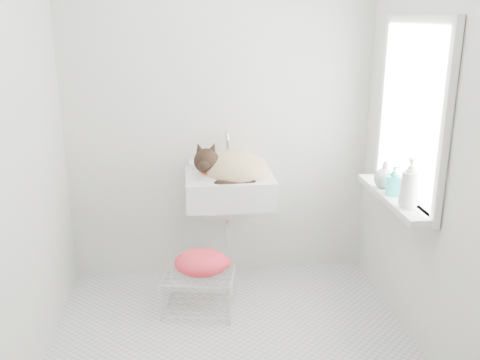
{
  "coord_description": "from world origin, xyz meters",
  "views": [
    {
      "loc": [
        -0.25,
        -2.74,
        1.9
      ],
      "look_at": [
        0.1,
        0.5,
        0.88
      ],
      "focal_mm": 39.62,
      "sensor_mm": 36.0,
      "label": 1
    }
  ],
  "objects": [
    {
      "name": "wire_rack",
      "position": [
        -0.19,
        0.4,
        0.15
      ],
      "size": [
        0.5,
        0.4,
        0.27
      ],
      "primitive_type": "cube",
      "rotation": [
        0.0,
        0.0,
        -0.2
      ],
      "color": "beige",
      "rests_on": "floor"
    },
    {
      "name": "faucet",
      "position": [
        0.05,
        0.92,
        0.99
      ],
      "size": [
        0.22,
        0.15,
        0.22
      ],
      "primitive_type": null,
      "color": "silver",
      "rests_on": "sink"
    },
    {
      "name": "window_glass",
      "position": [
        1.09,
        0.2,
        1.35
      ],
      "size": [
        0.01,
        0.8,
        1.0
      ],
      "primitive_type": "cube",
      "color": "white",
      "rests_on": "right_wall"
    },
    {
      "name": "cat",
      "position": [
        0.06,
        0.72,
        0.89
      ],
      "size": [
        0.54,
        0.47,
        0.31
      ],
      "rotation": [
        0.0,
        0.0,
        -0.19
      ],
      "color": "tan",
      "rests_on": "sink"
    },
    {
      "name": "right_wall",
      "position": [
        1.1,
        0.0,
        1.25
      ],
      "size": [
        0.02,
        2.0,
        2.5
      ],
      "primitive_type": "cube",
      "color": "silver",
      "rests_on": "ground"
    },
    {
      "name": "sink",
      "position": [
        0.05,
        0.74,
        0.85
      ],
      "size": [
        0.6,
        0.52,
        0.24
      ],
      "primitive_type": "cube",
      "color": "white",
      "rests_on": "back_wall"
    },
    {
      "name": "floor",
      "position": [
        0.0,
        0.0,
        0.0
      ],
      "size": [
        2.2,
        2.0,
        0.02
      ],
      "primitive_type": "cube",
      "color": "silver",
      "rests_on": "ground"
    },
    {
      "name": "left_wall",
      "position": [
        -1.1,
        0.0,
        1.25
      ],
      "size": [
        0.02,
        2.0,
        2.5
      ],
      "primitive_type": "cube",
      "color": "silver",
      "rests_on": "ground"
    },
    {
      "name": "window_frame",
      "position": [
        1.07,
        0.2,
        1.35
      ],
      "size": [
        0.04,
        0.9,
        1.1
      ],
      "primitive_type": "cube",
      "color": "white",
      "rests_on": "right_wall"
    },
    {
      "name": "towel",
      "position": [
        -0.17,
        0.42,
        0.3
      ],
      "size": [
        0.39,
        0.29,
        0.15
      ],
      "primitive_type": "ellipsoid",
      "rotation": [
        0.0,
        0.0,
        -0.11
      ],
      "color": "#E43F00",
      "rests_on": "wire_rack"
    },
    {
      "name": "bottle_a",
      "position": [
        1.0,
        -0.03,
        0.85
      ],
      "size": [
        0.1,
        0.1,
        0.25
      ],
      "primitive_type": "imported",
      "rotation": [
        0.0,
        0.0,
        3.08
      ],
      "color": "white",
      "rests_on": "windowsill"
    },
    {
      "name": "bottle_b",
      "position": [
        1.0,
        0.2,
        0.85
      ],
      "size": [
        0.11,
        0.11,
        0.18
      ],
      "primitive_type": "imported",
      "rotation": [
        0.0,
        0.0,
        1.19
      ],
      "color": "teal",
      "rests_on": "windowsill"
    },
    {
      "name": "windowsill",
      "position": [
        1.01,
        0.2,
        0.83
      ],
      "size": [
        0.16,
        0.88,
        0.04
      ],
      "primitive_type": "cube",
      "color": "white",
      "rests_on": "right_wall"
    },
    {
      "name": "bottle_c",
      "position": [
        1.0,
        0.34,
        0.85
      ],
      "size": [
        0.19,
        0.19,
        0.17
      ],
      "primitive_type": "imported",
      "rotation": [
        0.0,
        0.0,
        2.33
      ],
      "color": "silver",
      "rests_on": "windowsill"
    },
    {
      "name": "back_wall",
      "position": [
        0.0,
        1.0,
        1.25
      ],
      "size": [
        2.2,
        0.02,
        2.5
      ],
      "primitive_type": "cube",
      "color": "silver",
      "rests_on": "ground"
    }
  ]
}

